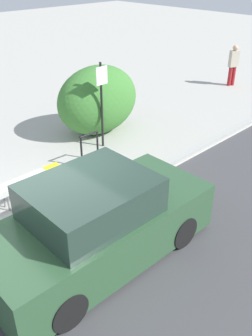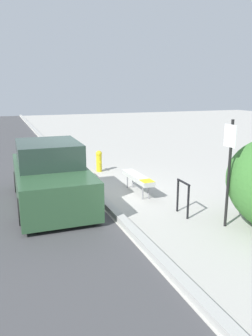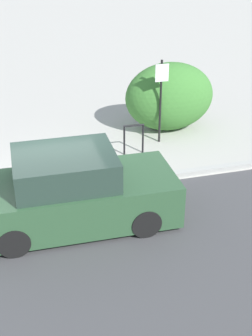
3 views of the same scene
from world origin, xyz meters
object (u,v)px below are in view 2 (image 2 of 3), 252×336
fire_hydrant (99,160)px  sign_post (229,164)px  parked_car_near (50,176)px  bench (138,178)px  bike_rack (183,195)px

fire_hydrant → sign_post: bearing=11.4°
fire_hydrant → parked_car_near: 3.44m
bench → fire_hydrant: bearing=-174.0°
bike_rack → fire_hydrant: bearing=-172.6°
bench → parked_car_near: bearing=-93.0°
sign_post → parked_car_near: 4.44m
sign_post → fire_hydrant: 5.84m
parked_car_near → fire_hydrant: bearing=142.9°
fire_hydrant → bench: bearing=6.0°
sign_post → bike_rack: bearing=-149.7°
bench → bike_rack: (1.92, 0.32, 0.05)m
fire_hydrant → parked_car_near: bearing=-38.1°
sign_post → fire_hydrant: size_ratio=3.01×
bike_rack → parked_car_near: parked_car_near is taller
parked_car_near → bench: bearing=88.1°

